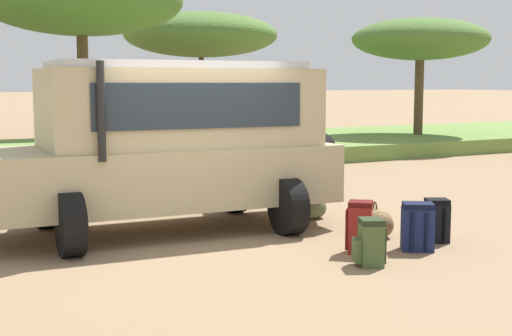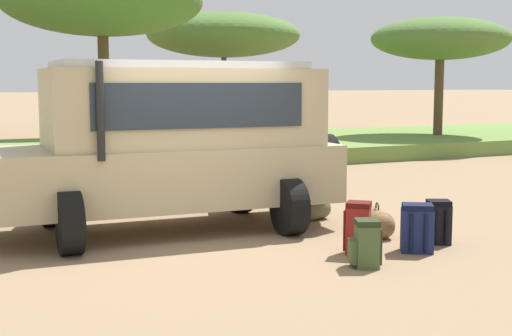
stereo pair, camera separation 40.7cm
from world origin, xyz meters
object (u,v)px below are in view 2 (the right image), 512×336
backpack_beside_front_wheel (366,244)px  acacia_tree_distant_right (440,39)px  backpack_cluster_center (359,229)px  duffel_bag_soft_canvas (377,222)px  acacia_tree_far_right (224,35)px  safari_vehicle (173,142)px  acacia_tree_right_mid (102,1)px  backpack_near_rear_wheel (417,228)px  backpack_outermost (438,222)px  duffel_bag_low_black_case (311,210)px

backpack_beside_front_wheel → acacia_tree_distant_right: (10.85, 11.58, 3.26)m
backpack_cluster_center → duffel_bag_soft_canvas: size_ratio=0.75×
backpack_cluster_center → acacia_tree_far_right: bearing=70.1°
safari_vehicle → acacia_tree_distant_right: (12.15, 8.58, 2.24)m
safari_vehicle → acacia_tree_right_mid: 16.37m
backpack_cluster_center → backpack_near_rear_wheel: 0.76m
backpack_near_rear_wheel → acacia_tree_distant_right: acacia_tree_distant_right is taller
acacia_tree_distant_right → backpack_outermost: bearing=-130.2°
backpack_cluster_center → duffel_bag_low_black_case: size_ratio=0.87×
backpack_near_rear_wheel → duffel_bag_low_black_case: 2.40m
acacia_tree_right_mid → backpack_outermost: bearing=-90.2°
safari_vehicle → duffel_bag_low_black_case: 2.45m
backpack_beside_front_wheel → backpack_outermost: (1.58, 0.60, 0.01)m
backpack_near_rear_wheel → acacia_tree_far_right: 27.74m
backpack_cluster_center → acacia_tree_far_right: acacia_tree_far_right is taller
safari_vehicle → acacia_tree_right_mid: bearing=79.4°
duffel_bag_low_black_case → safari_vehicle: bearing=172.9°
duffel_bag_low_black_case → duffel_bag_soft_canvas: bearing=-77.0°
backpack_outermost → duffel_bag_soft_canvas: bearing=116.6°
safari_vehicle → duffel_bag_low_black_case: bearing=-7.1°
backpack_cluster_center → acacia_tree_far_right: (9.35, 25.81, 4.18)m
backpack_beside_front_wheel → duffel_bag_low_black_case: size_ratio=0.74×
backpack_cluster_center → duffel_bag_soft_canvas: 1.23m
safari_vehicle → backpack_outermost: safari_vehicle is taller
duffel_bag_low_black_case → acacia_tree_far_right: size_ratio=0.10×
backpack_beside_front_wheel → acacia_tree_right_mid: bearing=85.0°
backpack_near_rear_wheel → backpack_outermost: 0.61m
safari_vehicle → backpack_outermost: 3.88m
backpack_beside_front_wheel → backpack_cluster_center: backpack_cluster_center is taller
backpack_outermost → acacia_tree_distant_right: acacia_tree_distant_right is taller
safari_vehicle → backpack_beside_front_wheel: size_ratio=9.61×
acacia_tree_distant_right → safari_vehicle: bearing=-144.8°
safari_vehicle → duffel_bag_low_black_case: (2.16, -0.27, -1.13)m
backpack_cluster_center → acacia_tree_far_right: 27.76m
backpack_beside_front_wheel → duffel_bag_soft_canvas: (1.17, 1.41, -0.09)m
acacia_tree_far_right → backpack_outermost: bearing=-107.4°
backpack_cluster_center → safari_vehicle: bearing=123.1°
duffel_bag_low_black_case → backpack_beside_front_wheel: bearing=-107.5°
backpack_beside_front_wheel → duffel_bag_low_black_case: backpack_beside_front_wheel is taller
backpack_cluster_center → backpack_outermost: backpack_cluster_center is taller
backpack_cluster_center → duffel_bag_soft_canvas: backpack_cluster_center is taller
backpack_near_rear_wheel → acacia_tree_right_mid: 18.94m
duffel_bag_low_black_case → acacia_tree_distant_right: acacia_tree_distant_right is taller
backpack_near_rear_wheel → duffel_bag_soft_canvas: backpack_near_rear_wheel is taller
safari_vehicle → acacia_tree_far_right: acacia_tree_far_right is taller
backpack_outermost → duffel_bag_low_black_case: 2.26m
acacia_tree_far_right → safari_vehicle: bearing=-115.1°
acacia_tree_distant_right → acacia_tree_right_mid: bearing=142.4°
backpack_outermost → duffel_bag_low_black_case: bearing=108.4°
backpack_beside_front_wheel → duffel_bag_low_black_case: 2.87m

